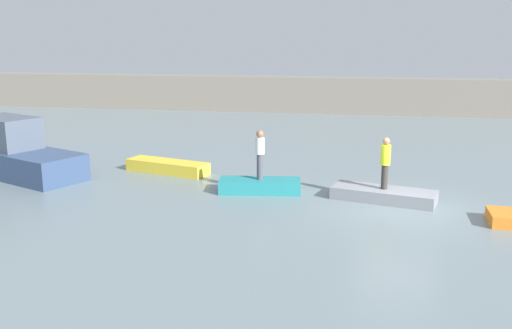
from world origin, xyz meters
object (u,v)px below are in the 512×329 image
(motorboat, at_px, (14,154))
(rowboat_teal, at_px, (260,186))
(rowboat_grey, at_px, (384,195))
(person_white_shirt, at_px, (260,152))
(person_hiviz_shirt, at_px, (385,160))
(rowboat_yellow, at_px, (168,167))

(motorboat, distance_m, rowboat_teal, 10.13)
(rowboat_teal, height_order, rowboat_grey, rowboat_teal)
(person_white_shirt, bearing_deg, person_hiviz_shirt, -3.41)
(rowboat_yellow, bearing_deg, motorboat, -150.43)
(person_hiviz_shirt, distance_m, person_white_shirt, 4.27)
(motorboat, distance_m, person_white_shirt, 10.13)
(person_hiviz_shirt, bearing_deg, person_white_shirt, 176.59)
(rowboat_grey, bearing_deg, rowboat_teal, -169.39)
(rowboat_yellow, bearing_deg, rowboat_grey, -0.55)
(motorboat, xyz_separation_m, person_white_shirt, (10.08, -0.81, 0.63))
(rowboat_yellow, xyz_separation_m, rowboat_grey, (8.47, -2.50, -0.03))
(rowboat_yellow, xyz_separation_m, person_hiviz_shirt, (8.47, -2.50, 1.14))
(rowboat_yellow, relative_size, rowboat_teal, 1.22)
(rowboat_yellow, xyz_separation_m, person_white_shirt, (4.20, -2.24, 1.23))
(rowboat_yellow, bearing_deg, rowboat_teal, -12.22)
(rowboat_grey, relative_size, person_hiviz_shirt, 1.96)
(rowboat_yellow, relative_size, person_white_shirt, 1.98)
(person_white_shirt, bearing_deg, rowboat_teal, 180.00)
(rowboat_yellow, height_order, person_white_shirt, person_white_shirt)
(rowboat_grey, height_order, person_white_shirt, person_white_shirt)
(person_hiviz_shirt, xyz_separation_m, person_white_shirt, (-4.26, 0.25, 0.08))
(rowboat_teal, height_order, person_white_shirt, person_white_shirt)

